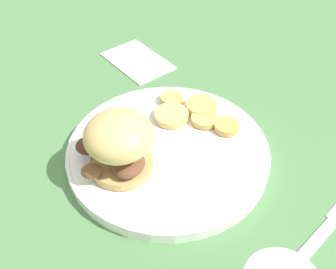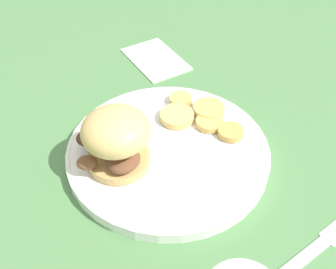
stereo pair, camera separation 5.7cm
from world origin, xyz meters
TOP-DOWN VIEW (x-y plane):
  - ground_plane at (0.00, 0.00)m, footprint 4.00×4.00m
  - dinner_plate at (0.00, 0.00)m, footprint 0.30×0.30m
  - sandwich at (-0.02, -0.08)m, footprint 0.12×0.11m
  - potato_round_0 at (0.04, 0.09)m, footprint 0.04×0.04m
  - potato_round_1 at (-0.02, 0.10)m, footprint 0.05×0.05m
  - potato_round_2 at (-0.04, 0.05)m, footprint 0.06×0.06m
  - potato_round_3 at (-0.07, 0.09)m, footprint 0.04×0.04m
  - potato_round_4 at (0.01, 0.08)m, footprint 0.04×0.04m
  - fork at (0.24, 0.02)m, footprint 0.03×0.17m
  - napkin at (-0.22, 0.15)m, footprint 0.15×0.11m

SIDE VIEW (x-z plane):
  - ground_plane at x=0.00m, z-range 0.00..0.00m
  - fork at x=0.24m, z-range 0.00..0.00m
  - napkin at x=-0.22m, z-range 0.00..0.01m
  - dinner_plate at x=0.00m, z-range 0.00..0.02m
  - potato_round_4 at x=0.01m, z-range 0.02..0.03m
  - potato_round_0 at x=0.04m, z-range 0.02..0.03m
  - potato_round_3 at x=-0.07m, z-range 0.02..0.03m
  - potato_round_2 at x=-0.04m, z-range 0.02..0.03m
  - potato_round_1 at x=-0.02m, z-range 0.02..0.03m
  - sandwich at x=-0.02m, z-range 0.02..0.11m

